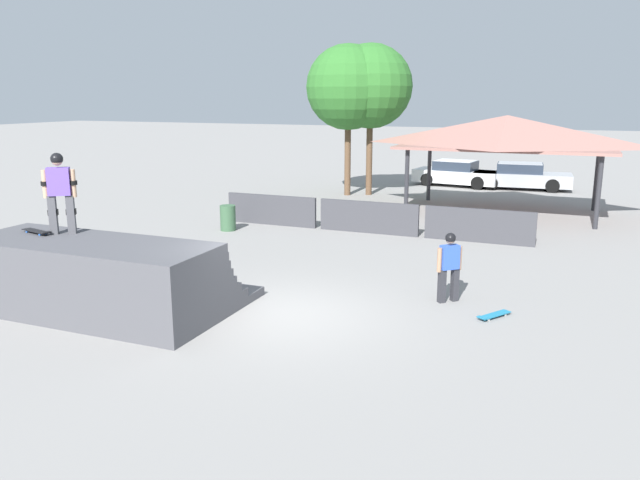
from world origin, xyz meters
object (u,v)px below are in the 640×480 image
object	(u,v)px
bystander_walking	(449,262)
tree_far_back	(348,88)
skater_on_deck	(59,188)
tree_beside_pavilion	(370,87)
skateboard_on_deck	(37,231)
skateboard_on_ground	(493,315)
trash_bin	(228,218)
parked_car_silver	(521,177)
parked_car_white	(457,174)

from	to	relation	value
bystander_walking	tree_far_back	size ratio (longest dim) A/B	0.23
tree_far_back	skater_on_deck	bearing A→B (deg)	-91.52
tree_beside_pavilion	skateboard_on_deck	bearing A→B (deg)	-95.97
skateboard_on_ground	trash_bin	xyz separation A→B (m)	(-9.38, 5.36, 0.37)
skateboard_on_deck	skateboard_on_ground	xyz separation A→B (m)	(9.23, 2.76, -1.55)
skateboard_on_deck	skateboard_on_ground	distance (m)	9.76
skateboard_on_ground	tree_beside_pavilion	bearing A→B (deg)	-120.55
trash_bin	parked_car_silver	distance (m)	16.06
tree_beside_pavilion	parked_car_silver	xyz separation A→B (m)	(6.31, 4.52, -4.23)
skater_on_deck	tree_far_back	xyz separation A→B (m)	(0.44, 16.65, 2.25)
tree_beside_pavilion	parked_car_white	world-z (taller)	tree_beside_pavilion
tree_beside_pavilion	parked_car_white	distance (m)	6.93
trash_bin	skater_on_deck	bearing A→B (deg)	-85.25
tree_far_back	parked_car_white	bearing A→B (deg)	50.54
skateboard_on_deck	tree_far_back	world-z (taller)	tree_far_back
tree_beside_pavilion	parked_car_silver	size ratio (longest dim) A/B	1.44
trash_bin	parked_car_silver	xyz separation A→B (m)	(8.28, 13.76, 0.18)
skater_on_deck	bystander_walking	world-z (taller)	skater_on_deck
bystander_walking	skateboard_on_ground	distance (m)	1.53
trash_bin	parked_car_silver	world-z (taller)	parked_car_silver
skateboard_on_deck	parked_car_silver	distance (m)	23.37
skater_on_deck	skateboard_on_ground	size ratio (longest dim) A/B	2.09
tree_beside_pavilion	tree_far_back	world-z (taller)	tree_beside_pavilion
skateboard_on_deck	trash_bin	world-z (taller)	skateboard_on_deck
skateboard_on_deck	skater_on_deck	bearing A→B (deg)	38.55
tree_far_back	parked_car_white	distance (m)	7.65
parked_car_silver	skateboard_on_deck	bearing A→B (deg)	-114.57
skateboard_on_ground	tree_beside_pavilion	xyz separation A→B (m)	(-7.42, 14.61, 4.77)
tree_beside_pavilion	trash_bin	distance (m)	10.43
bystander_walking	skateboard_on_ground	world-z (taller)	bystander_walking
skater_on_deck	parked_car_silver	bearing A→B (deg)	36.65
tree_far_back	trash_bin	xyz separation A→B (m)	(-1.10, -8.76, -4.36)
tree_beside_pavilion	parked_car_silver	bearing A→B (deg)	35.59
skater_on_deck	skateboard_on_ground	xyz separation A→B (m)	(8.73, 2.53, -2.48)
skateboard_on_ground	tree_far_back	xyz separation A→B (m)	(-8.29, 14.12, 4.73)
skater_on_deck	parked_car_white	size ratio (longest dim) A/B	0.39
bystander_walking	parked_car_white	bearing A→B (deg)	-123.37
bystander_walking	parked_car_silver	size ratio (longest dim) A/B	0.33
skateboard_on_ground	parked_car_silver	distance (m)	19.16
tree_far_back	parked_car_silver	bearing A→B (deg)	34.86
tree_beside_pavilion	tree_far_back	size ratio (longest dim) A/B	1.00
bystander_walking	parked_car_silver	distance (m)	18.44
skater_on_deck	parked_car_white	distance (m)	22.15
skateboard_on_deck	bystander_walking	xyz separation A→B (m)	(8.17, 3.45, -0.70)
skater_on_deck	skateboard_on_deck	distance (m)	1.09
skater_on_deck	trash_bin	size ratio (longest dim) A/B	2.03
trash_bin	parked_car_silver	size ratio (longest dim) A/B	0.18
parked_car_white	tree_beside_pavilion	bearing A→B (deg)	-117.60
bystander_walking	tree_far_back	world-z (taller)	tree_far_back
skateboard_on_deck	skateboard_on_ground	size ratio (longest dim) A/B	1.04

